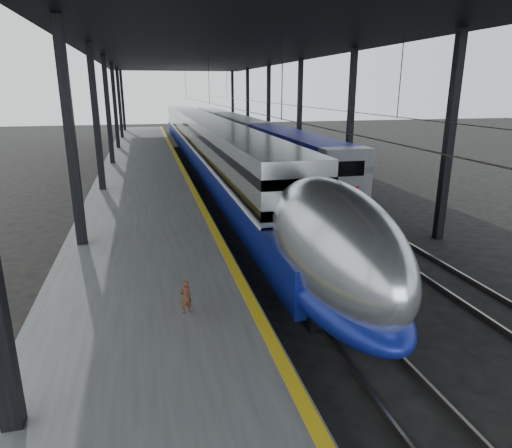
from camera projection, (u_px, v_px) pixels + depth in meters
name	position (u px, v px, depth m)	size (l,w,h in m)	color
ground	(263.00, 310.00, 14.22)	(160.00, 160.00, 0.00)	black
platform	(144.00, 180.00, 31.92)	(6.00, 80.00, 1.00)	#4C4C4F
yellow_strip	(183.00, 171.00, 32.40)	(0.30, 80.00, 0.01)	gold
rails	(255.00, 180.00, 33.84)	(6.52, 80.00, 0.16)	slate
canopy	(217.00, 50.00, 30.67)	(18.00, 75.00, 9.47)	black
tgv_train	(207.00, 145.00, 39.32)	(2.94, 65.20, 4.21)	silver
second_train	(242.00, 134.00, 49.23)	(2.65, 56.05, 3.65)	#161893
child	(186.00, 297.00, 11.83)	(0.33, 0.22, 0.90)	#532C1B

